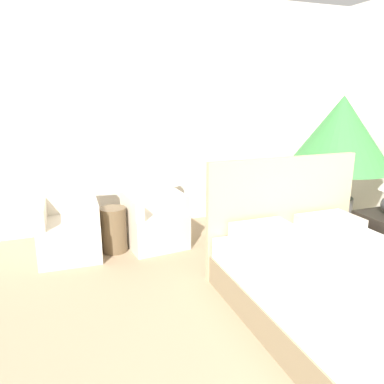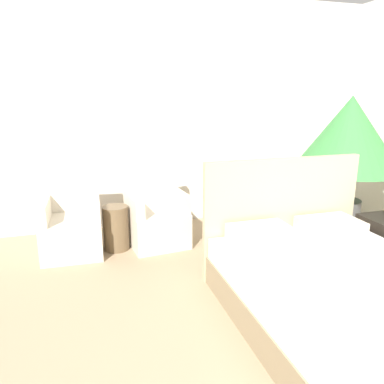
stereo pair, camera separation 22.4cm
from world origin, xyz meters
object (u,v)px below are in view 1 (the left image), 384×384
Objects in this scene: bed at (355,294)px; potted_palm at (340,137)px; armchair_near_window_right at (154,221)px; armchair_near_window_left at (69,231)px; side_table at (114,230)px.

bed is 2.44m from potted_palm.
potted_palm reaches higher than armchair_near_window_right.
bed reaches higher than armchair_near_window_left.
armchair_near_window_right is 0.47m from side_table.
potted_palm is at bearing -11.17° from armchair_near_window_right.
armchair_near_window_right is at bearing 1.66° from armchair_near_window_left.
bed is 2.50m from side_table.
armchair_near_window_left is (-1.96, 2.04, 0.03)m from bed.
armchair_near_window_left and armchair_near_window_right have the same top height.
side_table is at bearing 126.77° from bed.
side_table is at bearing 176.39° from potted_palm.
bed is 1.32× the size of potted_palm.
armchair_near_window_left reaches higher than side_table.
armchair_near_window_right reaches higher than side_table.
armchair_near_window_right is 2.54m from potted_palm.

